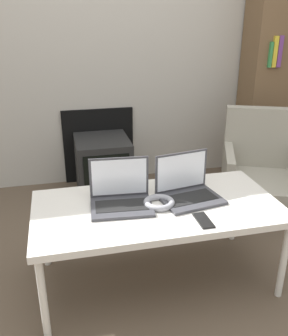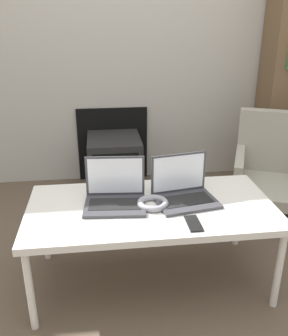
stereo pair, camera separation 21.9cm
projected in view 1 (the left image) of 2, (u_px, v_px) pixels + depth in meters
name	position (u px, v px, depth m)	size (l,w,h in m)	color
ground_plane	(170.00, 312.00, 1.89)	(14.00, 14.00, 0.00)	brown
wall_back	(109.00, 28.00, 2.99)	(7.00, 0.08, 2.60)	#ADA89E
table	(157.00, 211.00, 1.97)	(1.28, 0.64, 0.47)	silver
laptop_left	(121.00, 196.00, 1.94)	(0.33, 0.27, 0.23)	#38383D
laptop_right	(187.00, 189.00, 2.02)	(0.35, 0.29, 0.23)	#38383D
headphones	(159.00, 203.00, 1.94)	(0.16, 0.16, 0.03)	gray
phone	(203.00, 220.00, 1.80)	(0.06, 0.14, 0.01)	black
tv	(103.00, 166.00, 3.10)	(0.43, 0.49, 0.46)	black
armchair	(263.00, 161.00, 2.88)	(0.78, 0.80, 0.73)	gray
bookshelf	(284.00, 75.00, 3.28)	(0.72, 0.32, 1.81)	brown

